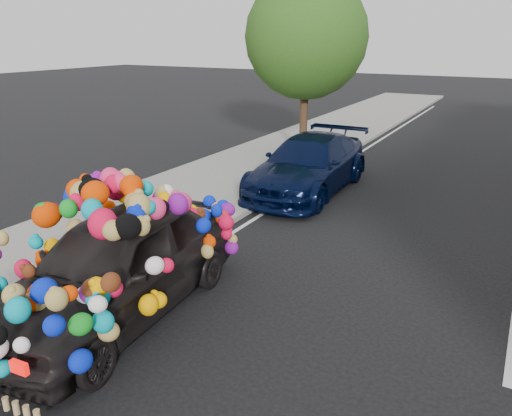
{
  "coord_description": "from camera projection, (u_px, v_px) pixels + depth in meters",
  "views": [
    {
      "loc": [
        3.34,
        -6.91,
        4.09
      ],
      "look_at": [
        -0.94,
        0.82,
        1.02
      ],
      "focal_mm": 35.0,
      "sensor_mm": 36.0,
      "label": 1
    }
  ],
  "objects": [
    {
      "name": "sidewalk",
      "position": [
        98.0,
        237.0,
        10.53
      ],
      "size": [
        4.0,
        60.0,
        0.12
      ],
      "primitive_type": "cube",
      "color": "gray",
      "rests_on": "ground"
    },
    {
      "name": "ground",
      "position": [
        281.0,
        286.0,
        8.58
      ],
      "size": [
        100.0,
        100.0,
        0.0
      ],
      "primitive_type": "plane",
      "color": "black",
      "rests_on": "ground"
    },
    {
      "name": "plush_art_car",
      "position": [
        116.0,
        243.0,
        7.42
      ],
      "size": [
        2.62,
        5.08,
        2.26
      ],
      "rotation": [
        0.0,
        0.0,
        0.08
      ],
      "color": "black",
      "rests_on": "ground"
    },
    {
      "name": "tree_near_sidewalk",
      "position": [
        306.0,
        37.0,
        16.85
      ],
      "size": [
        4.2,
        4.2,
        6.13
      ],
      "color": "#332114",
      "rests_on": "ground"
    },
    {
      "name": "navy_sedan",
      "position": [
        309.0,
        165.0,
        13.59
      ],
      "size": [
        2.18,
        5.19,
        1.5
      ],
      "primitive_type": "imported",
      "rotation": [
        0.0,
        0.0,
        0.02
      ],
      "color": "black",
      "rests_on": "ground"
    },
    {
      "name": "kerb",
      "position": [
        172.0,
        255.0,
        9.64
      ],
      "size": [
        0.15,
        60.0,
        0.13
      ],
      "primitive_type": "cube",
      "color": "gray",
      "rests_on": "ground"
    }
  ]
}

